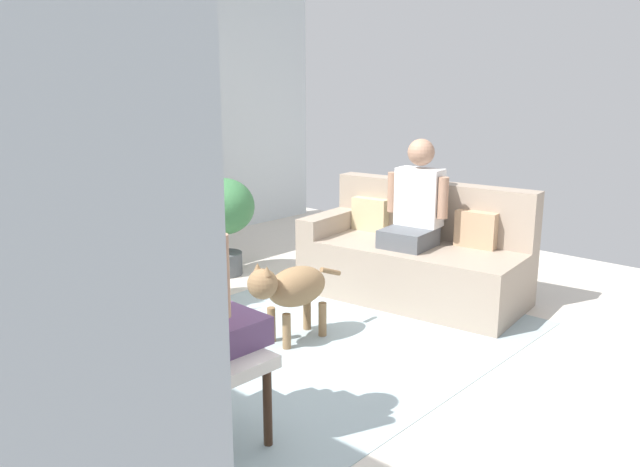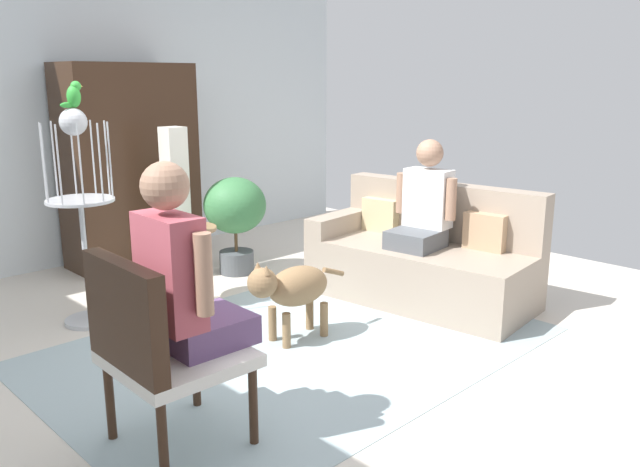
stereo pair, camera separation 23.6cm
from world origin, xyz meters
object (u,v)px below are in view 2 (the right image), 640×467
(person_on_armchair, at_px, (181,277))
(dog, at_px, (292,288))
(couch, at_px, (422,259))
(armchair, at_px, (153,341))
(round_end_table, at_px, (189,257))
(armoire_cabinet, at_px, (130,166))
(column_lamp, at_px, (176,204))
(potted_plant, at_px, (235,212))
(bird_cage_stand, at_px, (81,203))
(person_on_couch, at_px, (424,204))
(parrot, at_px, (74,95))

(person_on_armchair, xyz_separation_m, dog, (1.18, 0.55, -0.46))
(couch, bearing_deg, armchair, -170.08)
(couch, relative_size, round_end_table, 2.98)
(couch, xyz_separation_m, armchair, (-2.65, -0.46, 0.24))
(armoire_cabinet, bearing_deg, column_lamp, -85.25)
(dog, distance_m, potted_plant, 1.66)
(person_on_armchair, height_order, bird_cage_stand, bird_cage_stand)
(potted_plant, bearing_deg, person_on_couch, -69.56)
(parrot, height_order, potted_plant, parrot)
(round_end_table, relative_size, potted_plant, 0.69)
(armchair, distance_m, armoire_cabinet, 3.40)
(couch, distance_m, armchair, 2.70)
(parrot, distance_m, armoire_cabinet, 1.70)
(potted_plant, bearing_deg, armchair, -134.38)
(couch, distance_m, armoire_cabinet, 2.85)
(potted_plant, xyz_separation_m, armoire_cabinet, (-0.48, 0.96, 0.36))
(couch, xyz_separation_m, person_on_couch, (-0.04, -0.03, 0.45))
(dog, height_order, column_lamp, column_lamp)
(armchair, relative_size, bird_cage_stand, 0.63)
(armchair, height_order, bird_cage_stand, bird_cage_stand)
(couch, relative_size, dog, 2.32)
(armoire_cabinet, bearing_deg, person_on_armchair, -114.39)
(round_end_table, height_order, column_lamp, column_lamp)
(bird_cage_stand, relative_size, parrot, 8.66)
(bird_cage_stand, bearing_deg, parrot, 0.00)
(couch, bearing_deg, dog, 176.48)
(armchair, relative_size, potted_plant, 1.10)
(person_on_armchair, relative_size, parrot, 5.13)
(person_on_couch, distance_m, round_end_table, 1.87)
(column_lamp, xyz_separation_m, armoire_cabinet, (-0.06, 0.68, 0.27))
(armchair, distance_m, potted_plant, 2.87)
(potted_plant, bearing_deg, dog, -114.06)
(person_on_couch, relative_size, parrot, 4.64)
(couch, xyz_separation_m, dog, (-1.32, 0.08, 0.05))
(bird_cage_stand, xyz_separation_m, armoire_cabinet, (1.02, 1.20, 0.05))
(armchair, xyz_separation_m, bird_cage_stand, (0.51, 1.81, 0.32))
(parrot, relative_size, potted_plant, 0.20)
(round_end_table, xyz_separation_m, column_lamp, (0.31, 0.65, 0.29))
(armchair, bearing_deg, person_on_armchair, -1.36)
(potted_plant, bearing_deg, bird_cage_stand, -171.02)
(armoire_cabinet, bearing_deg, round_end_table, -100.88)
(parrot, bearing_deg, couch, -32.47)
(person_on_couch, bearing_deg, bird_cage_stand, 146.71)
(column_lamp, height_order, armoire_cabinet, armoire_cabinet)
(person_on_couch, relative_size, potted_plant, 0.94)
(person_on_armchair, height_order, potted_plant, person_on_armchair)
(potted_plant, bearing_deg, armoire_cabinet, 116.54)
(couch, height_order, armoire_cabinet, armoire_cabinet)
(parrot, bearing_deg, bird_cage_stand, -180.00)
(round_end_table, bearing_deg, parrot, 169.44)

